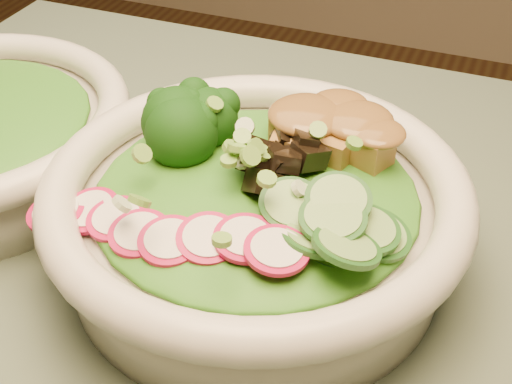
% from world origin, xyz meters
% --- Properties ---
extents(salad_bowl, '(0.30, 0.30, 0.08)m').
position_xyz_m(salad_bowl, '(-0.15, 0.04, 0.79)').
color(salad_bowl, silver).
rests_on(salad_bowl, dining_table).
extents(lettuce_bed, '(0.23, 0.23, 0.03)m').
position_xyz_m(lettuce_bed, '(-0.15, 0.04, 0.82)').
color(lettuce_bed, '#1F6715').
rests_on(lettuce_bed, salad_bowl).
extents(broccoli_florets, '(0.10, 0.09, 0.05)m').
position_xyz_m(broccoli_florets, '(-0.22, 0.07, 0.83)').
color(broccoli_florets, black).
rests_on(broccoli_florets, salad_bowl).
extents(radish_slices, '(0.13, 0.06, 0.02)m').
position_xyz_m(radish_slices, '(-0.18, -0.03, 0.82)').
color(radish_slices, '#B30D42').
rests_on(radish_slices, salad_bowl).
extents(cucumber_slices, '(0.09, 0.09, 0.04)m').
position_xyz_m(cucumber_slices, '(-0.09, 0.01, 0.83)').
color(cucumber_slices, '#8AB363').
rests_on(cucumber_slices, salad_bowl).
extents(mushroom_heap, '(0.09, 0.09, 0.04)m').
position_xyz_m(mushroom_heap, '(-0.15, 0.05, 0.83)').
color(mushroom_heap, black).
rests_on(mushroom_heap, salad_bowl).
extents(tofu_cubes, '(0.11, 0.08, 0.04)m').
position_xyz_m(tofu_cubes, '(-0.12, 0.11, 0.83)').
color(tofu_cubes, '#9D6634').
rests_on(tofu_cubes, salad_bowl).
extents(peanut_sauce, '(0.08, 0.06, 0.02)m').
position_xyz_m(peanut_sauce, '(-0.12, 0.11, 0.84)').
color(peanut_sauce, brown).
rests_on(peanut_sauce, tofu_cubes).
extents(scallion_garnish, '(0.21, 0.21, 0.03)m').
position_xyz_m(scallion_garnish, '(-0.15, 0.04, 0.84)').
color(scallion_garnish, '#699E37').
rests_on(scallion_garnish, salad_bowl).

